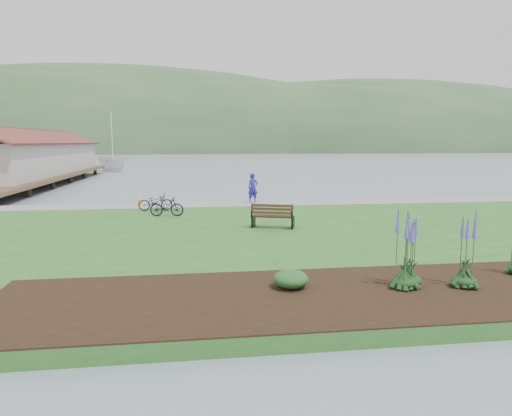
{
  "coord_description": "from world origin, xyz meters",
  "views": [
    {
      "loc": [
        -4.1,
        -20.28,
        4.14
      ],
      "look_at": [
        -1.44,
        -0.9,
        1.3
      ],
      "focal_mm": 32.0,
      "sensor_mm": 36.0,
      "label": 1
    }
  ],
  "objects_px": {
    "sailboat": "(113,171)",
    "bicycle_a": "(155,202)",
    "person": "(253,186)",
    "park_bench": "(273,215)"
  },
  "relations": [
    {
      "from": "sailboat",
      "to": "bicycle_a",
      "type": "bearing_deg",
      "value": -122.16
    },
    {
      "from": "bicycle_a",
      "to": "sailboat",
      "type": "xyz_separation_m",
      "value": [
        -9.16,
        41.6,
        -0.88
      ]
    },
    {
      "from": "person",
      "to": "bicycle_a",
      "type": "xyz_separation_m",
      "value": [
        -5.72,
        -2.39,
        -0.59
      ]
    },
    {
      "from": "park_bench",
      "to": "bicycle_a",
      "type": "bearing_deg",
      "value": 152.27
    },
    {
      "from": "person",
      "to": "sailboat",
      "type": "bearing_deg",
      "value": 91.61
    },
    {
      "from": "park_bench",
      "to": "person",
      "type": "height_order",
      "value": "person"
    },
    {
      "from": "bicycle_a",
      "to": "person",
      "type": "bearing_deg",
      "value": -75.28
    },
    {
      "from": "person",
      "to": "park_bench",
      "type": "bearing_deg",
      "value": -110.79
    },
    {
      "from": "sailboat",
      "to": "person",
      "type": "bearing_deg",
      "value": -113.78
    },
    {
      "from": "person",
      "to": "bicycle_a",
      "type": "relative_size",
      "value": 1.17
    }
  ]
}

